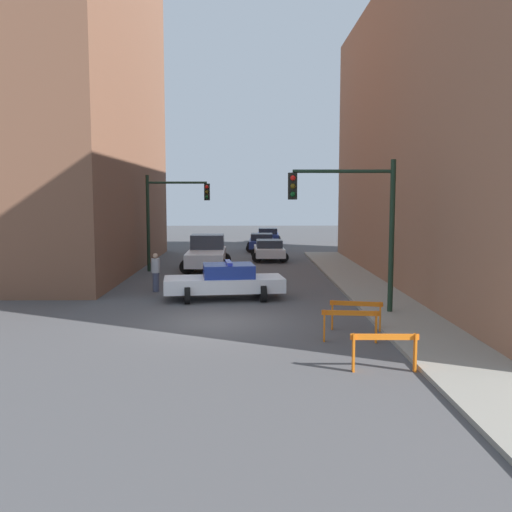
# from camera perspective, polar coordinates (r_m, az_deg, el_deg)

# --- Properties ---
(ground_plane) EXTENTS (120.00, 120.00, 0.00)m
(ground_plane) POSITION_cam_1_polar(r_m,az_deg,el_deg) (18.71, -3.85, -6.62)
(ground_plane) COLOR #4C4C4F
(sidewalk_right) EXTENTS (2.40, 44.00, 0.12)m
(sidewalk_right) POSITION_cam_1_polar(r_m,az_deg,el_deg) (19.39, 14.88, -6.18)
(sidewalk_right) COLOR gray
(sidewalk_right) RESTS_ON ground_plane
(building_corner_left) EXTENTS (14.00, 20.00, 22.39)m
(building_corner_left) POSITION_cam_1_polar(r_m,az_deg,el_deg) (35.46, -23.40, 17.11)
(building_corner_left) COLOR brown
(building_corner_left) RESTS_ON ground_plane
(traffic_light_near) EXTENTS (3.64, 0.35, 5.20)m
(traffic_light_near) POSITION_cam_1_polar(r_m,az_deg,el_deg) (19.69, 10.16, 4.30)
(traffic_light_near) COLOR black
(traffic_light_near) RESTS_ON sidewalk_right
(traffic_light_far) EXTENTS (3.44, 0.35, 5.20)m
(traffic_light_far) POSITION_cam_1_polar(r_m,az_deg,el_deg) (31.19, -8.78, 4.69)
(traffic_light_far) COLOR black
(traffic_light_far) RESTS_ON ground_plane
(police_car) EXTENTS (4.88, 2.71, 1.52)m
(police_car) POSITION_cam_1_polar(r_m,az_deg,el_deg) (22.69, -3.11, -2.52)
(police_car) COLOR white
(police_car) RESTS_ON ground_plane
(white_truck) EXTENTS (2.68, 5.42, 1.90)m
(white_truck) POSITION_cam_1_polar(r_m,az_deg,el_deg) (31.80, -4.94, 0.26)
(white_truck) COLOR silver
(white_truck) RESTS_ON ground_plane
(parked_car_near) EXTENTS (2.33, 4.33, 1.31)m
(parked_car_near) POSITION_cam_1_polar(r_m,az_deg,el_deg) (36.38, 1.31, 0.65)
(parked_car_near) COLOR silver
(parked_car_near) RESTS_ON ground_plane
(parked_car_mid) EXTENTS (2.35, 4.35, 1.31)m
(parked_car_mid) POSITION_cam_1_polar(r_m,az_deg,el_deg) (42.38, 0.57, 1.41)
(parked_car_mid) COLOR navy
(parked_car_mid) RESTS_ON ground_plane
(parked_car_far) EXTENTS (2.36, 4.35, 1.31)m
(parked_car_far) POSITION_cam_1_polar(r_m,az_deg,el_deg) (49.35, 1.20, 2.07)
(parked_car_far) COLOR navy
(parked_car_far) RESTS_ON ground_plane
(pedestrian_crossing) EXTENTS (0.46, 0.46, 1.66)m
(pedestrian_crossing) POSITION_cam_1_polar(r_m,az_deg,el_deg) (24.76, -10.00, -1.56)
(pedestrian_crossing) COLOR #474C66
(pedestrian_crossing) RESTS_ON ground_plane
(barrier_front) EXTENTS (1.60, 0.19, 0.90)m
(barrier_front) POSITION_cam_1_polar(r_m,az_deg,el_deg) (13.78, 12.72, -8.75)
(barrier_front) COLOR orange
(barrier_front) RESTS_ON ground_plane
(barrier_mid) EXTENTS (1.60, 0.33, 0.90)m
(barrier_mid) POSITION_cam_1_polar(r_m,az_deg,el_deg) (16.29, 9.40, -6.38)
(barrier_mid) COLOR orange
(barrier_mid) RESTS_ON ground_plane
(barrier_back) EXTENTS (1.58, 0.46, 0.90)m
(barrier_back) POSITION_cam_1_polar(r_m,az_deg,el_deg) (17.71, 9.98, -5.39)
(barrier_back) COLOR orange
(barrier_back) RESTS_ON ground_plane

